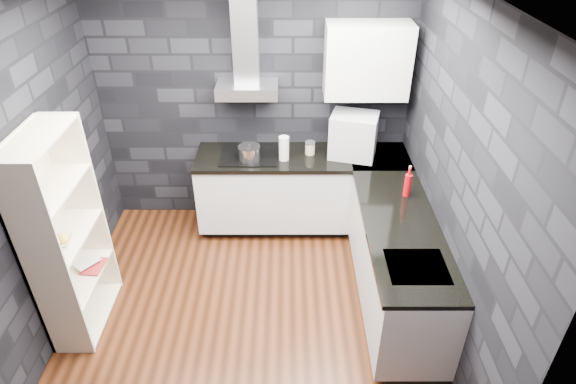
{
  "coord_description": "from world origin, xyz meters",
  "views": [
    {
      "loc": [
        0.35,
        -3.07,
        3.29
      ],
      "look_at": [
        0.35,
        0.45,
        1.0
      ],
      "focal_mm": 30.0,
      "sensor_mm": 36.0,
      "label": 1
    }
  ],
  "objects_px": {
    "storage_jar": "(310,149)",
    "utensil_crock": "(335,146)",
    "fruit_bowl": "(60,241)",
    "glass_vase": "(284,148)",
    "bookshelf": "(66,237)",
    "pot": "(249,153)",
    "appliance_garage": "(353,136)",
    "red_bottle": "(407,185)"
  },
  "relations": [
    {
      "from": "storage_jar",
      "to": "utensil_crock",
      "type": "bearing_deg",
      "value": 8.42
    },
    {
      "from": "utensil_crock",
      "to": "fruit_bowl",
      "type": "relative_size",
      "value": 0.67
    },
    {
      "from": "glass_vase",
      "to": "bookshelf",
      "type": "bearing_deg",
      "value": -143.64
    },
    {
      "from": "pot",
      "to": "fruit_bowl",
      "type": "height_order",
      "value": "pot"
    },
    {
      "from": "pot",
      "to": "fruit_bowl",
      "type": "relative_size",
      "value": 1.09
    },
    {
      "from": "glass_vase",
      "to": "fruit_bowl",
      "type": "height_order",
      "value": "glass_vase"
    },
    {
      "from": "appliance_garage",
      "to": "red_bottle",
      "type": "relative_size",
      "value": 2.12
    },
    {
      "from": "storage_jar",
      "to": "utensil_crock",
      "type": "height_order",
      "value": "utensil_crock"
    },
    {
      "from": "storage_jar",
      "to": "fruit_bowl",
      "type": "relative_size",
      "value": 0.62
    },
    {
      "from": "pot",
      "to": "appliance_garage",
      "type": "distance_m",
      "value": 1.07
    },
    {
      "from": "pot",
      "to": "red_bottle",
      "type": "relative_size",
      "value": 1.01
    },
    {
      "from": "pot",
      "to": "appliance_garage",
      "type": "xyz_separation_m",
      "value": [
        1.05,
        0.1,
        0.15
      ]
    },
    {
      "from": "bookshelf",
      "to": "fruit_bowl",
      "type": "height_order",
      "value": "bookshelf"
    },
    {
      "from": "pot",
      "to": "red_bottle",
      "type": "height_order",
      "value": "red_bottle"
    },
    {
      "from": "bookshelf",
      "to": "fruit_bowl",
      "type": "relative_size",
      "value": 9.1
    },
    {
      "from": "pot",
      "to": "bookshelf",
      "type": "bearing_deg",
      "value": -137.65
    },
    {
      "from": "glass_vase",
      "to": "fruit_bowl",
      "type": "distance_m",
      "value": 2.21
    },
    {
      "from": "storage_jar",
      "to": "red_bottle",
      "type": "xyz_separation_m",
      "value": [
        0.84,
        -0.78,
        0.05
      ]
    },
    {
      "from": "glass_vase",
      "to": "utensil_crock",
      "type": "height_order",
      "value": "glass_vase"
    },
    {
      "from": "appliance_garage",
      "to": "bookshelf",
      "type": "relative_size",
      "value": 0.25
    },
    {
      "from": "glass_vase",
      "to": "red_bottle",
      "type": "height_order",
      "value": "glass_vase"
    },
    {
      "from": "red_bottle",
      "to": "bookshelf",
      "type": "xyz_separation_m",
      "value": [
        -2.83,
        -0.61,
        -0.11
      ]
    },
    {
      "from": "storage_jar",
      "to": "utensil_crock",
      "type": "xyz_separation_m",
      "value": [
        0.27,
        0.04,
        0.01
      ]
    },
    {
      "from": "pot",
      "to": "bookshelf",
      "type": "height_order",
      "value": "bookshelf"
    },
    {
      "from": "bookshelf",
      "to": "fruit_bowl",
      "type": "distance_m",
      "value": 0.1
    },
    {
      "from": "storage_jar",
      "to": "appliance_garage",
      "type": "height_order",
      "value": "appliance_garage"
    },
    {
      "from": "pot",
      "to": "storage_jar",
      "type": "height_order",
      "value": "pot"
    },
    {
      "from": "storage_jar",
      "to": "fruit_bowl",
      "type": "xyz_separation_m",
      "value": [
        -2.0,
        -1.48,
        -0.02
      ]
    },
    {
      "from": "red_bottle",
      "to": "fruit_bowl",
      "type": "xyz_separation_m",
      "value": [
        -2.83,
        -0.7,
        -0.07
      ]
    },
    {
      "from": "fruit_bowl",
      "to": "appliance_garage",
      "type": "bearing_deg",
      "value": 30.85
    },
    {
      "from": "storage_jar",
      "to": "appliance_garage",
      "type": "bearing_deg",
      "value": -4.06
    },
    {
      "from": "pot",
      "to": "fruit_bowl",
      "type": "distance_m",
      "value": 1.93
    },
    {
      "from": "glass_vase",
      "to": "utensil_crock",
      "type": "bearing_deg",
      "value": 16.36
    },
    {
      "from": "utensil_crock",
      "to": "red_bottle",
      "type": "height_order",
      "value": "red_bottle"
    },
    {
      "from": "utensil_crock",
      "to": "appliance_garage",
      "type": "distance_m",
      "value": 0.24
    },
    {
      "from": "pot",
      "to": "glass_vase",
      "type": "xyz_separation_m",
      "value": [
        0.35,
        0.01,
        0.05
      ]
    },
    {
      "from": "glass_vase",
      "to": "storage_jar",
      "type": "xyz_separation_m",
      "value": [
        0.27,
        0.12,
        -0.06
      ]
    },
    {
      "from": "glass_vase",
      "to": "appliance_garage",
      "type": "bearing_deg",
      "value": 7.04
    },
    {
      "from": "red_bottle",
      "to": "utensil_crock",
      "type": "bearing_deg",
      "value": 124.75
    },
    {
      "from": "glass_vase",
      "to": "bookshelf",
      "type": "xyz_separation_m",
      "value": [
        -1.73,
        -1.27,
        -0.13
      ]
    },
    {
      "from": "storage_jar",
      "to": "red_bottle",
      "type": "relative_size",
      "value": 0.57
    },
    {
      "from": "storage_jar",
      "to": "bookshelf",
      "type": "xyz_separation_m",
      "value": [
        -2.0,
        -1.39,
        -0.06
      ]
    }
  ]
}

